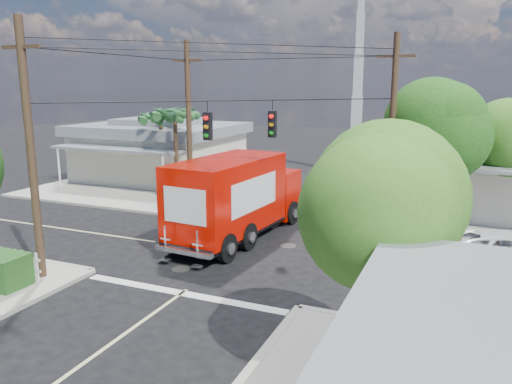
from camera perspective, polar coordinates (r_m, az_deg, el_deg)
The scene contains 13 objects.
ground at distance 20.64m, azimuth -2.20°, elevation -7.07°, with size 120.00×120.00×0.00m, color black.
sidewalk_nw at distance 35.03m, azimuth -10.72°, elevation 0.90°, with size 14.12×14.12×0.14m.
road_markings at distance 19.40m, azimuth -4.08°, elevation -8.36°, with size 32.00×32.00×0.01m.
building_nw at distance 36.60m, azimuth -10.94°, elevation 4.79°, with size 10.80×10.20×4.30m.
radio_tower at distance 38.43m, azimuth 11.49°, elevation 10.23°, with size 0.80×0.80×17.00m.
tree_ne_front at distance 24.47m, azimuth 20.47°, elevation 6.65°, with size 4.21×4.14×6.66m.
tree_ne_back at distance 26.72m, azimuth 26.22°, elevation 5.32°, with size 3.77×3.66×5.82m.
tree_se at distance 10.80m, azimuth 15.11°, elevation -3.09°, with size 3.67×3.54×5.62m.
palm_nw_front at distance 29.75m, azimuth -9.26°, elevation 8.65°, with size 3.01×3.08×5.59m.
palm_nw_back at distance 32.12m, azimuth -10.85°, elevation 8.18°, with size 3.01×3.08×5.19m.
utility_poles at distance 21.73m, azimuth -4.28°, elevation 6.53°, with size 12.00×10.68×9.00m.
vending_boxes at distance 24.64m, azimuth 18.05°, elevation -2.79°, with size 1.90×0.50×1.10m.
delivery_truck at distance 22.20m, azimuth -2.22°, elevation -0.61°, with size 3.40×8.78×3.72m.
Camera 1 is at (8.38, -17.59, 6.81)m, focal length 35.00 mm.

